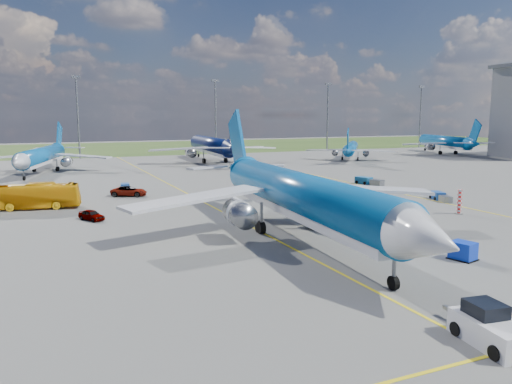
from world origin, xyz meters
name	(u,v)px	position (x,y,z in m)	size (l,w,h in m)	color
ground	(303,254)	(0.00, 0.00, 0.00)	(400.00, 400.00, 0.00)	#545452
grass_strip	(101,149)	(0.00, 150.00, 0.00)	(400.00, 80.00, 0.01)	#2D4719
taxiway_lines	(206,203)	(0.17, 27.70, 0.01)	(60.25, 160.00, 0.02)	yellow
floodlight_masts	(150,113)	(10.00, 110.00, 12.56)	(202.20, 0.50, 22.70)	slate
warning_post	(459,202)	(26.00, 8.00, 1.50)	(0.50, 0.50, 3.00)	red
bg_jet_nnw	(43,173)	(-19.97, 76.04, 0.00)	(29.33, 38.50, 10.08)	#0B599D
bg_jet_n	(212,162)	(20.38, 85.40, 0.00)	(34.86, 45.75, 11.98)	#081342
bg_jet_ne	(350,159)	(57.02, 76.73, 0.00)	(25.14, 32.99, 8.64)	#0B599D
bg_jet_ene	(444,154)	(95.88, 82.80, 0.00)	(30.83, 40.47, 10.60)	#0B599D
main_airliner	(299,238)	(2.43, 5.23, 0.00)	(35.78, 46.97, 12.30)	#0B599D
pushback_tug	(491,328)	(0.71, -19.00, 0.84)	(2.86, 6.27, 2.09)	silver
uld_container	(463,251)	(11.35, -6.80, 0.75)	(1.50, 1.88, 1.50)	#0E32C4
apron_bus	(31,196)	(-21.74, 32.33, 1.66)	(2.79, 11.93, 3.32)	#E9A70D
service_car_a	(92,215)	(-15.39, 22.02, 0.61)	(1.44, 3.58, 1.22)	#999999
service_car_b	(129,191)	(-8.56, 37.79, 0.73)	(2.42, 5.24, 1.46)	#999999
service_car_c	(286,185)	(15.95, 34.45, 0.75)	(2.11, 5.19, 1.51)	#999999
baggage_tug_w	(440,197)	(31.21, 16.56, 0.50)	(2.73, 4.91, 1.07)	#184493
baggage_tug_c	(125,188)	(-8.19, 43.53, 0.49)	(1.80, 4.76, 1.04)	navy
baggage_tug_e	(368,181)	(31.71, 34.10, 0.56)	(2.77, 5.55, 1.20)	#185A93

